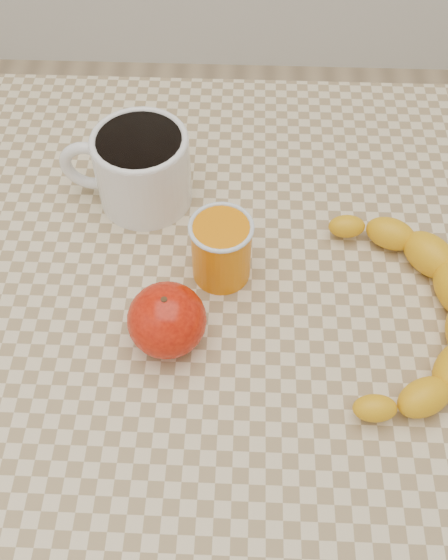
{
  "coord_description": "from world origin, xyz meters",
  "views": [
    {
      "loc": [
        0.02,
        -0.42,
        1.36
      ],
      "look_at": [
        0.0,
        0.0,
        0.77
      ],
      "focal_mm": 40.0,
      "sensor_mm": 36.0,
      "label": 1
    }
  ],
  "objects_px": {
    "coffee_mug": "(140,166)",
    "banana": "(405,311)",
    "table": "(224,328)",
    "apple": "(167,320)",
    "orange_juice_glass": "(221,249)"
  },
  "relations": [
    {
      "from": "orange_juice_glass",
      "to": "apple",
      "type": "height_order",
      "value": "orange_juice_glass"
    },
    {
      "from": "banana",
      "to": "table",
      "type": "bearing_deg",
      "value": 176.72
    },
    {
      "from": "orange_juice_glass",
      "to": "banana",
      "type": "xyz_separation_m",
      "value": [
        0.21,
        -0.07,
        -0.02
      ]
    },
    {
      "from": "banana",
      "to": "coffee_mug",
      "type": "bearing_deg",
      "value": 157.1
    },
    {
      "from": "apple",
      "to": "orange_juice_glass",
      "type": "bearing_deg",
      "value": 60.21
    },
    {
      "from": "orange_juice_glass",
      "to": "apple",
      "type": "distance_m",
      "value": 0.11
    },
    {
      "from": "table",
      "to": "banana",
      "type": "height_order",
      "value": "banana"
    },
    {
      "from": "coffee_mug",
      "to": "orange_juice_glass",
      "type": "relative_size",
      "value": 1.99
    },
    {
      "from": "banana",
      "to": "orange_juice_glass",
      "type": "bearing_deg",
      "value": 170.12
    },
    {
      "from": "coffee_mug",
      "to": "apple",
      "type": "bearing_deg",
      "value": -76.23
    },
    {
      "from": "table",
      "to": "apple",
      "type": "distance_m",
      "value": 0.15
    },
    {
      "from": "apple",
      "to": "table",
      "type": "bearing_deg",
      "value": 49.66
    },
    {
      "from": "table",
      "to": "coffee_mug",
      "type": "relative_size",
      "value": 4.68
    },
    {
      "from": "coffee_mug",
      "to": "banana",
      "type": "distance_m",
      "value": 0.37
    },
    {
      "from": "apple",
      "to": "banana",
      "type": "height_order",
      "value": "apple"
    }
  ]
}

